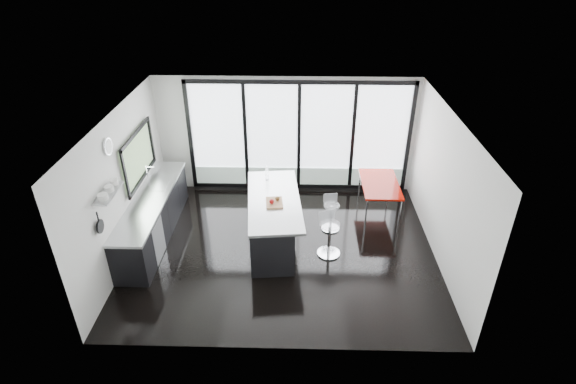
{
  "coord_description": "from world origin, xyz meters",
  "views": [
    {
      "loc": [
        0.3,
        -7.24,
        5.52
      ],
      "look_at": [
        0.1,
        0.3,
        1.15
      ],
      "focal_mm": 28.0,
      "sensor_mm": 36.0,
      "label": 1
    }
  ],
  "objects_px": {
    "bar_stool_near": "(329,239)",
    "bar_stool_far": "(331,217)",
    "red_table": "(378,198)",
    "island": "(270,220)"
  },
  "relations": [
    {
      "from": "island",
      "to": "bar_stool_far",
      "type": "xyz_separation_m",
      "value": [
        1.25,
        0.43,
        -0.19
      ]
    },
    {
      "from": "bar_stool_near",
      "to": "red_table",
      "type": "height_order",
      "value": "red_table"
    },
    {
      "from": "bar_stool_far",
      "to": "red_table",
      "type": "relative_size",
      "value": 0.44
    },
    {
      "from": "bar_stool_far",
      "to": "red_table",
      "type": "bearing_deg",
      "value": 21.7
    },
    {
      "from": "island",
      "to": "bar_stool_near",
      "type": "distance_m",
      "value": 1.26
    },
    {
      "from": "island",
      "to": "bar_stool_far",
      "type": "distance_m",
      "value": 1.34
    },
    {
      "from": "bar_stool_near",
      "to": "red_table",
      "type": "distance_m",
      "value": 1.96
    },
    {
      "from": "island",
      "to": "red_table",
      "type": "bearing_deg",
      "value": 25.78
    },
    {
      "from": "bar_stool_near",
      "to": "bar_stool_far",
      "type": "height_order",
      "value": "bar_stool_near"
    },
    {
      "from": "bar_stool_far",
      "to": "red_table",
      "type": "xyz_separation_m",
      "value": [
        1.1,
        0.7,
        0.07
      ]
    }
  ]
}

